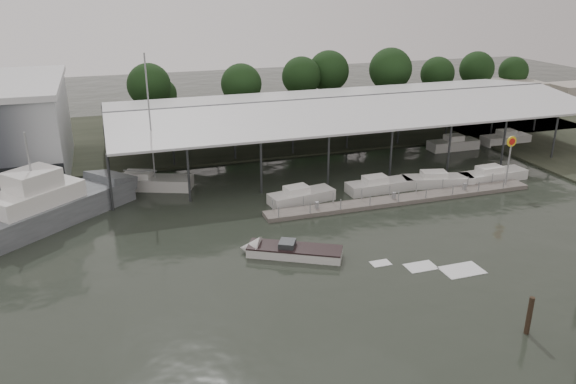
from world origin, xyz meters
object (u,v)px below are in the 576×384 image
object	(u,v)px
shell_fuel_sign	(510,152)
white_sailboat	(150,182)
grey_trawler	(48,206)
speedboat_underway	(286,251)

from	to	relation	value
shell_fuel_sign	white_sailboat	bearing A→B (deg)	161.83
grey_trawler	white_sailboat	world-z (taller)	white_sailboat
grey_trawler	speedboat_underway	bearing A→B (deg)	-75.22
shell_fuel_sign	grey_trawler	size ratio (longest dim) A/B	0.35
shell_fuel_sign	speedboat_underway	xyz separation A→B (m)	(-26.41, -7.42, -3.53)
white_sailboat	speedboat_underway	distance (m)	20.82
white_sailboat	speedboat_underway	world-z (taller)	white_sailboat
speedboat_underway	white_sailboat	bearing A→B (deg)	-36.71
grey_trawler	speedboat_underway	distance (m)	22.05
white_sailboat	shell_fuel_sign	bearing A→B (deg)	3.57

